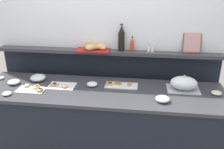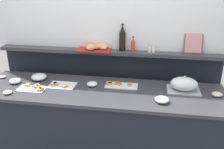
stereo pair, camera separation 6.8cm
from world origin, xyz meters
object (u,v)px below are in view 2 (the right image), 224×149
(glass_bowl_small, at_px, (39,77))
(bread_basket, at_px, (95,47))
(condiment_bowl_red, at_px, (217,94))
(hot_sauce_bottle, at_px, (133,45))
(serving_cloche, at_px, (184,84))
(condiment_bowl_cream, at_px, (8,92))
(sandwich_platter_rear, at_px, (61,85))
(glass_bowl_medium, at_px, (162,100))
(sandwich_platter_side, at_px, (33,88))
(sandwich_platter_front, at_px, (120,85))
(pepper_shaker, at_px, (153,49))
(framed_picture, at_px, (193,43))
(salt_shaker, at_px, (150,49))
(glass_bowl_large, at_px, (15,81))
(wine_bottle_dark, at_px, (122,39))
(condiment_bowl_dark, at_px, (2,77))
(glass_bowl_extra, at_px, (92,84))

(glass_bowl_small, height_order, bread_basket, bread_basket)
(condiment_bowl_red, bearing_deg, hot_sauce_bottle, 154.69)
(serving_cloche, bearing_deg, condiment_bowl_cream, -168.62)
(sandwich_platter_rear, bearing_deg, condiment_bowl_red, 0.85)
(glass_bowl_medium, bearing_deg, sandwich_platter_side, 176.83)
(sandwich_platter_front, distance_m, pepper_shaker, 0.58)
(condiment_bowl_red, xyz_separation_m, hot_sauce_bottle, (-0.90, 0.43, 0.36))
(glass_bowl_small, relative_size, framed_picture, 0.73)
(serving_cloche, relative_size, salt_shaker, 3.91)
(condiment_bowl_red, bearing_deg, glass_bowl_large, -179.23)
(glass_bowl_large, distance_m, condiment_bowl_cream, 0.27)
(sandwich_platter_rear, height_order, glass_bowl_medium, glass_bowl_medium)
(serving_cloche, height_order, wine_bottle_dark, wine_bottle_dark)
(sandwich_platter_side, relative_size, wine_bottle_dark, 0.95)
(condiment_bowl_dark, xyz_separation_m, framed_picture, (2.20, 0.36, 0.41))
(framed_picture, bearing_deg, hot_sauce_bottle, -177.94)
(pepper_shaker, bearing_deg, condiment_bowl_dark, -169.52)
(sandwich_platter_side, xyz_separation_m, glass_bowl_medium, (1.36, -0.08, 0.01))
(glass_bowl_small, xyz_separation_m, bread_basket, (0.61, 0.30, 0.31))
(pepper_shaker, bearing_deg, sandwich_platter_side, -155.83)
(condiment_bowl_dark, height_order, wine_bottle_dark, wine_bottle_dark)
(serving_cloche, bearing_deg, condiment_bowl_red, -11.91)
(sandwich_platter_front, relative_size, condiment_bowl_red, 3.38)
(sandwich_platter_side, height_order, glass_bowl_medium, glass_bowl_medium)
(pepper_shaker, bearing_deg, framed_picture, 4.96)
(condiment_bowl_red, relative_size, wine_bottle_dark, 0.33)
(sandwich_platter_front, relative_size, glass_bowl_medium, 2.56)
(condiment_bowl_red, xyz_separation_m, pepper_shaker, (-0.66, 0.41, 0.33))
(hot_sauce_bottle, bearing_deg, condiment_bowl_red, -25.31)
(glass_bowl_small, bearing_deg, salt_shaker, 13.69)
(glass_bowl_extra, height_order, condiment_bowl_cream, glass_bowl_extra)
(hot_sauce_bottle, distance_m, bread_basket, 0.45)
(salt_shaker, bearing_deg, framed_picture, 4.51)
(hot_sauce_bottle, xyz_separation_m, framed_picture, (0.68, 0.02, 0.04))
(hot_sauce_bottle, bearing_deg, glass_bowl_extra, -136.11)
(sandwich_platter_side, distance_m, glass_bowl_small, 0.26)
(pepper_shaker, bearing_deg, glass_bowl_extra, -149.69)
(sandwich_platter_front, height_order, glass_bowl_extra, glass_bowl_extra)
(sandwich_platter_rear, height_order, hot_sauce_bottle, hot_sauce_bottle)
(glass_bowl_extra, distance_m, condiment_bowl_red, 1.31)
(sandwich_platter_front, height_order, condiment_bowl_dark, sandwich_platter_front)
(hot_sauce_bottle, distance_m, pepper_shaker, 0.24)
(sandwich_platter_side, xyz_separation_m, hot_sauce_bottle, (1.02, 0.58, 0.37))
(sandwich_platter_rear, xyz_separation_m, glass_bowl_large, (-0.55, -0.01, 0.02))
(sandwich_platter_front, relative_size, sandwich_platter_rear, 1.22)
(serving_cloche, xyz_separation_m, wine_bottle_dark, (-0.71, 0.37, 0.37))
(framed_picture, bearing_deg, sandwich_platter_rear, -161.56)
(framed_picture, bearing_deg, glass_bowl_small, -168.81)
(sandwich_platter_side, bearing_deg, glass_bowl_large, 156.54)
(condiment_bowl_dark, xyz_separation_m, bread_basket, (1.07, 0.32, 0.33))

